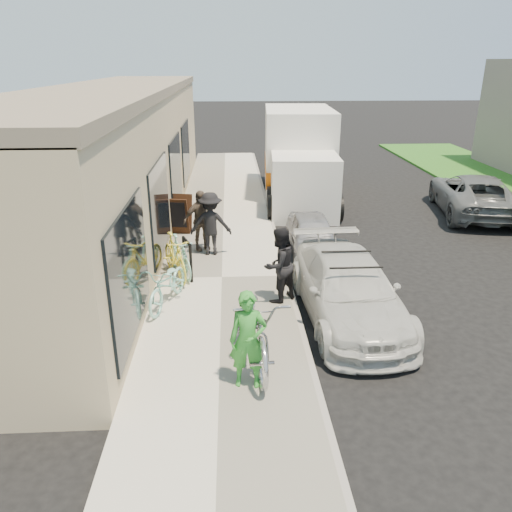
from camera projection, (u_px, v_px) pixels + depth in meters
name	position (u px, v px, depth m)	size (l,w,h in m)	color
ground	(329.00, 348.00, 9.16)	(120.00, 120.00, 0.00)	black
sidewalk	(222.00, 280.00, 11.83)	(3.00, 34.00, 0.15)	beige
curb	(287.00, 279.00, 11.91)	(0.12, 34.00, 0.13)	gray
storefront	(118.00, 157.00, 15.56)	(3.60, 20.00, 4.22)	tan
bike_rack	(187.00, 255.00, 11.58)	(0.26, 0.64, 0.94)	black
sandwich_board	(179.00, 215.00, 14.63)	(0.79, 0.79, 1.10)	#321B0E
sedan_white	(348.00, 289.00, 10.02)	(1.99, 4.49, 1.32)	beige
sedan_silver	(312.00, 234.00, 13.54)	(1.23, 3.07, 1.04)	#9E9EA4
moving_truck	(299.00, 159.00, 18.83)	(2.87, 6.75, 3.25)	white
far_car_gray	(474.00, 194.00, 16.96)	(2.27, 4.92, 1.37)	#595D5F
tandem_bike	(256.00, 324.00, 8.36)	(0.88, 2.53, 1.33)	#ACABAE
woman_rider	(248.00, 340.00, 7.61)	(0.58, 0.38, 1.59)	#318E2F
man_standing	(279.00, 265.00, 10.37)	(0.78, 0.61, 1.61)	black
cruiser_bike_a	(180.00, 256.00, 11.80)	(0.43, 1.54, 0.92)	#99E5D2
cruiser_bike_b	(168.00, 284.00, 10.31)	(0.61, 1.76, 0.93)	#99E5D2
cruiser_bike_c	(175.00, 257.00, 11.64)	(0.48, 1.69, 1.02)	yellow
bystander_a	(211.00, 224.00, 12.93)	(1.07, 0.62, 1.66)	black
bystander_b	(200.00, 221.00, 13.23)	(0.96, 0.40, 1.63)	brown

